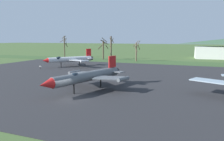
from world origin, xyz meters
TOP-DOWN VIEW (x-y plane):
  - ground_plane at (0.00, 0.00)m, footprint 600.00×600.00m
  - asphalt_apron at (0.00, 16.13)m, footprint 81.10×53.77m
  - grass_verge_strip at (0.00, 49.02)m, footprint 141.10×12.00m
  - jet_fighter_front_left at (-17.77, 28.89)m, footprint 11.68×12.71m
  - info_placard_front_left at (-21.66, 21.21)m, footprint 0.67×0.37m
  - jet_fighter_rear_center at (0.24, 5.12)m, footprint 11.02×15.34m
  - bare_tree_far_left at (-35.16, 52.90)m, footprint 3.21×3.19m
  - bare_tree_left_of_center at (-17.06, 50.96)m, footprint 4.05×4.01m
  - bare_tree_center at (-15.02, 53.54)m, footprint 2.03×2.27m
  - bare_tree_right_of_center at (-4.09, 49.50)m, footprint 2.61×2.52m

SIDE VIEW (x-z plane):
  - ground_plane at x=0.00m, z-range 0.00..0.00m
  - asphalt_apron at x=0.00m, z-range 0.00..0.05m
  - grass_verge_strip at x=0.00m, z-range 0.00..0.06m
  - info_placard_front_left at x=-21.66m, z-range 0.14..1.06m
  - jet_fighter_front_left at x=-17.77m, z-range -0.34..4.51m
  - jet_fighter_rear_center at x=0.24m, z-range -0.25..4.64m
  - bare_tree_right_of_center at x=-4.09m, z-range 0.10..7.25m
  - bare_tree_left_of_center at x=-17.06m, z-range 0.10..8.30m
  - bare_tree_center at x=-15.02m, z-range 0.25..8.91m
  - bare_tree_far_left at x=-35.16m, z-range 0.52..9.47m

